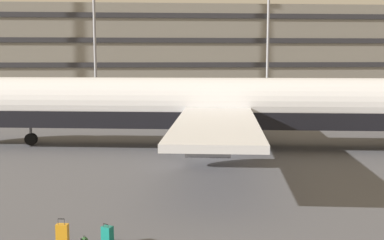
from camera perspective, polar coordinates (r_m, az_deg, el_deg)
ground_plane at (r=32.91m, az=2.23°, el=-4.05°), size 600.00×600.00×0.00m
terminal_structure at (r=80.43m, az=-1.76°, el=7.80°), size 148.41×16.31×14.19m
airliner at (r=35.13m, az=2.09°, el=1.62°), size 39.78×32.31×10.57m
suitcase_teal at (r=17.90m, az=-14.81°, el=-12.76°), size 0.45×0.29×1.03m
suitcase_purple at (r=17.72m, az=-9.80°, el=-13.05°), size 0.45×0.42×0.80m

